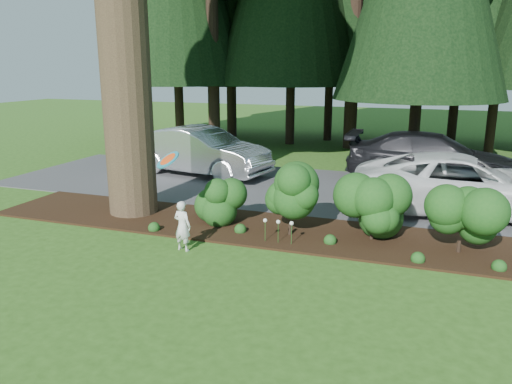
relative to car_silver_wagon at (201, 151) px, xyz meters
The scene contains 10 objects.
ground 9.70m from the car_silver_wagon, 59.01° to the right, with size 80.00×80.00×0.00m, color #2A4D16.
mulch_bed 7.13m from the car_silver_wagon, 45.33° to the right, with size 16.00×2.50×0.05m, color black.
driveway 5.11m from the car_silver_wagon, ahead, with size 22.00×6.00×0.03m, color #38383A.
shrub_row 7.71m from the car_silver_wagon, 41.84° to the right, with size 6.53×1.60×1.61m.
lily_cluster 7.52m from the car_silver_wagon, 51.52° to the right, with size 0.69×0.09×0.57m.
car_silver_wagon is the anchor object (origin of this frame).
car_white_suv 8.76m from the car_silver_wagon, 13.45° to the right, with size 2.55×5.54×1.54m, color silver.
car_dark_suv 7.87m from the car_silver_wagon, 11.11° to the left, with size 2.27×5.59×1.62m, color black.
child 7.48m from the car_silver_wagon, 67.31° to the right, with size 0.40×0.26×1.08m, color silver.
frisbee 7.25m from the car_silver_wagon, 69.54° to the right, with size 0.59×0.49×0.44m.
Camera 1 is at (2.70, -7.47, 3.82)m, focal length 35.00 mm.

